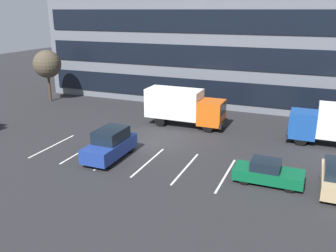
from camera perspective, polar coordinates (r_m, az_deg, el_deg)
name	(u,v)px	position (r m, az deg, el deg)	size (l,w,h in m)	color
ground_plane	(150,144)	(29.20, -2.80, -2.85)	(120.00, 120.00, 0.00)	#262628
office_building	(215,5)	(44.22, 7.37, 18.35)	(38.64, 11.29, 21.60)	slate
lot_markings	(131,159)	(26.43, -5.87, -5.19)	(14.14, 5.40, 0.01)	silver
box_truck_orange	(184,106)	(33.27, 2.46, 3.21)	(7.31, 2.42, 3.39)	#D85914
suv_navy	(110,144)	(26.50, -9.09, -2.85)	(2.02, 4.77, 2.16)	navy
sedan_forest	(268,173)	(23.37, 15.43, -7.09)	(4.20, 1.76, 1.50)	#0C5933
bare_tree	(47,64)	(44.37, -18.48, 9.21)	(3.17, 3.17, 5.94)	#473323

